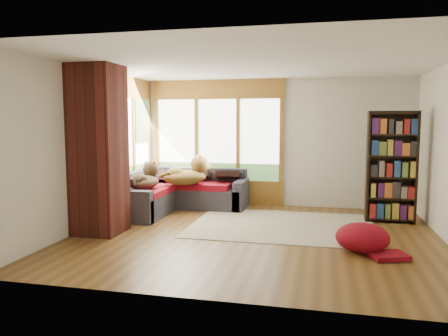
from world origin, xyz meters
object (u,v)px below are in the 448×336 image
at_px(pouf, 363,237).
at_px(dog_brindle, 146,176).
at_px(bookshelf, 391,167).
at_px(sectional_sofa, 172,193).
at_px(brick_chimney, 98,150).
at_px(dog_tan, 188,171).
at_px(area_rug, 282,225).

distance_m(pouf, dog_brindle, 3.99).
relative_size(bookshelf, pouf, 2.69).
xyz_separation_m(sectional_sofa, pouf, (3.49, -2.18, -0.10)).
bearing_deg(brick_chimney, pouf, -1.98).
relative_size(bookshelf, dog_tan, 1.88).
relative_size(sectional_sofa, dog_tan, 2.16).
relative_size(bookshelf, dog_brindle, 2.37).
bearing_deg(pouf, sectional_sofa, 147.93).
xyz_separation_m(brick_chimney, dog_tan, (0.84, 1.92, -0.51)).
bearing_deg(dog_brindle, brick_chimney, 175.18).
bearing_deg(sectional_sofa, dog_tan, -18.47).
relative_size(brick_chimney, dog_tan, 2.55).
xyz_separation_m(area_rug, dog_tan, (-1.90, 0.84, 0.78)).
distance_m(area_rug, pouf, 1.71).
bearing_deg(area_rug, pouf, -45.74).
distance_m(area_rug, dog_tan, 2.22).
height_order(bookshelf, pouf, bookshelf).
distance_m(sectional_sofa, dog_brindle, 0.93).
height_order(brick_chimney, area_rug, brick_chimney).
xyz_separation_m(sectional_sofa, dog_brindle, (-0.21, -0.79, 0.44)).
height_order(area_rug, pouf, pouf).
bearing_deg(dog_brindle, area_rug, -88.17).
height_order(pouf, dog_brindle, dog_brindle).
relative_size(sectional_sofa, pouf, 3.09).
relative_size(area_rug, pouf, 4.21).
height_order(brick_chimney, dog_tan, brick_chimney).
xyz_separation_m(bookshelf, dog_brindle, (-4.30, -0.52, -0.21)).
bearing_deg(pouf, bookshelf, 72.33).
relative_size(pouf, dog_tan, 0.70).
bearing_deg(area_rug, sectional_sofa, 157.21).
bearing_deg(area_rug, bookshelf, 21.03).
relative_size(area_rug, bookshelf, 1.56).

